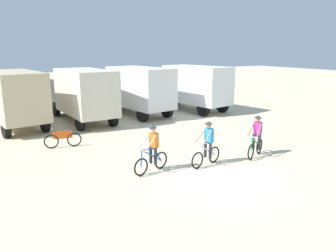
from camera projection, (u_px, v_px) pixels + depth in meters
ground_plane at (218, 179)px, 11.86m from camera, size 120.00×120.00×0.00m
box_truck_tan_camper at (13, 96)px, 19.26m from camera, size 3.45×7.05×3.35m
box_truck_cream_rv at (82, 93)px, 20.82m from camera, size 2.94×6.93×3.35m
box_truck_white_box at (136, 88)px, 23.11m from camera, size 3.55×7.06×3.35m
box_truck_avon_van at (191, 86)px, 24.84m from camera, size 3.67×7.08×3.35m
cyclist_orange_shirt at (152, 150)px, 12.37m from camera, size 1.66×0.70×1.82m
cyclist_cowboy_hat at (207, 145)px, 13.08m from camera, size 1.68×0.64×1.82m
cyclist_near_camera at (256, 137)px, 14.18m from camera, size 1.57×0.88×1.82m
bicycle_spare at (63, 139)px, 15.55m from camera, size 1.72×0.50×0.97m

